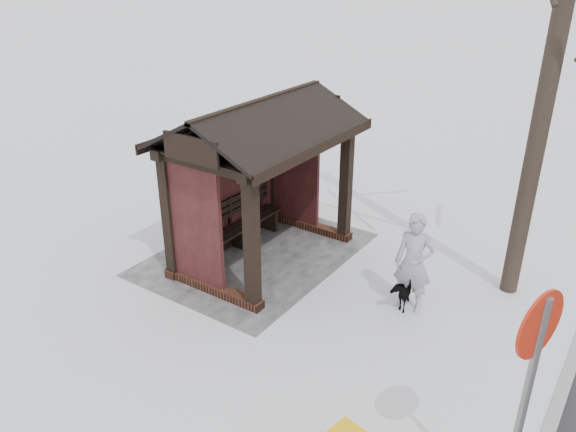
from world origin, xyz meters
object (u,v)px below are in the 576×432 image
object	(u,v)px
pedestrian	(414,263)
road_sign	(531,365)
bus_shelter	(255,149)
dog	(402,290)

from	to	relation	value
pedestrian	road_sign	xyz separation A→B (m)	(2.93, 2.29, 1.06)
bus_shelter	road_sign	xyz separation A→B (m)	(2.94, 5.44, -0.26)
dog	road_sign	size ratio (longest dim) A/B	0.25
pedestrian	bus_shelter	bearing A→B (deg)	170.07
bus_shelter	road_sign	world-z (taller)	bus_shelter
pedestrian	road_sign	world-z (taller)	road_sign
bus_shelter	dog	xyz separation A→B (m)	(0.02, 3.01, -1.88)
dog	road_sign	world-z (taller)	road_sign
pedestrian	road_sign	distance (m)	3.87
dog	road_sign	bearing A→B (deg)	-66.20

